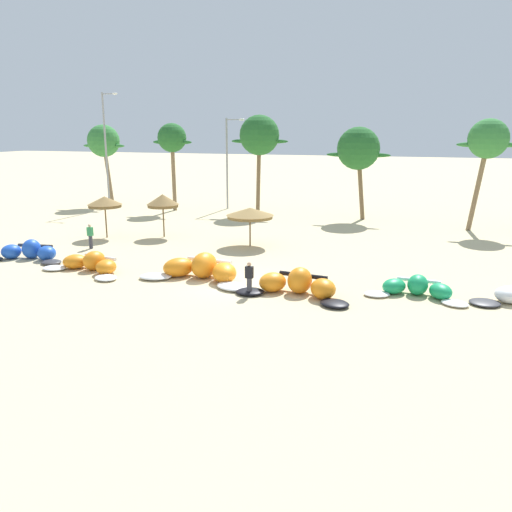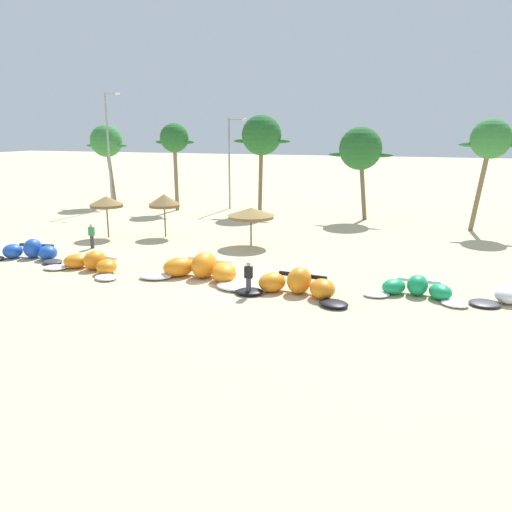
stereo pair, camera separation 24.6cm
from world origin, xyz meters
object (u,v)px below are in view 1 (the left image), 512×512
at_px(palm_center_left, 358,149).
at_px(lamppost_west, 107,146).
at_px(beach_umbrella_middle, 163,201).
at_px(palm_left_of_gap, 259,136).
at_px(palm_left, 172,139).
at_px(lamppost_west_center, 229,158).
at_px(kite_right_of_center, 417,288).
at_px(person_by_umbrellas, 90,236).
at_px(kite_center, 297,285).
at_px(person_near_kites, 249,279).
at_px(kite_left_of_center, 201,270).
at_px(palm_leftmost, 104,142).
at_px(kite_left, 90,264).
at_px(kite_far_left, 29,252).
at_px(beach_umbrella_near_palms, 250,213).
at_px(palm_center_right, 488,140).
at_px(beach_umbrella_near_van, 105,202).

height_order(palm_center_left, lamppost_west, lamppost_west).
distance_m(beach_umbrella_middle, lamppost_west, 16.23).
distance_m(beach_umbrella_middle, palm_left_of_gap, 14.01).
bearing_deg(palm_left, lamppost_west_center, 29.37).
height_order(kite_right_of_center, palm_left_of_gap, palm_left_of_gap).
height_order(person_by_umbrellas, palm_left, palm_left).
bearing_deg(kite_center, person_near_kites, -158.24).
height_order(kite_left_of_center, beach_umbrella_middle, beach_umbrella_middle).
bearing_deg(palm_leftmost, palm_left_of_gap, 0.94).
distance_m(kite_left, person_by_umbrellas, 5.79).
relative_size(kite_right_of_center, person_near_kites, 3.00).
height_order(kite_left_of_center, palm_left_of_gap, palm_left_of_gap).
xyz_separation_m(kite_right_of_center, beach_umbrella_middle, (-17.76, 8.52, 2.24)).
relative_size(kite_far_left, beach_umbrella_near_palms, 1.67).
height_order(kite_right_of_center, person_by_umbrellas, person_by_umbrellas).
distance_m(kite_far_left, kite_left, 5.20).
bearing_deg(kite_right_of_center, beach_umbrella_near_palms, 144.83).
relative_size(kite_right_of_center, lamppost_west, 0.45).
distance_m(kite_right_of_center, lamppost_west, 35.62).
relative_size(person_near_kites, lamppost_west_center, 0.19).
xyz_separation_m(person_near_kites, palm_left, (-15.48, 22.55, 5.81)).
bearing_deg(kite_left, palm_left_of_gap, 84.25).
xyz_separation_m(kite_left_of_center, palm_leftmost, (-20.42, 21.85, 5.82)).
bearing_deg(kite_left, palm_center_right, 42.55).
xyz_separation_m(beach_umbrella_near_palms, lamppost_west_center, (-7.41, 15.06, 2.63)).
distance_m(beach_umbrella_middle, palm_left, 13.33).
distance_m(palm_leftmost, lamppost_west, 2.60).
bearing_deg(kite_center, palm_center_left, 91.09).
distance_m(beach_umbrella_middle, palm_leftmost, 18.80).
height_order(beach_umbrella_near_van, palm_left_of_gap, palm_left_of_gap).
bearing_deg(palm_center_left, kite_left_of_center, -103.08).
height_order(beach_umbrella_middle, person_by_umbrellas, beach_umbrella_middle).
distance_m(kite_far_left, lamppost_west_center, 23.51).
relative_size(kite_center, person_near_kites, 3.55).
height_order(beach_umbrella_near_van, palm_left, palm_left).
relative_size(beach_umbrella_near_van, palm_leftmost, 0.37).
relative_size(kite_left, person_by_umbrellas, 3.33).
relative_size(kite_left, beach_umbrella_middle, 1.75).
bearing_deg(kite_left_of_center, beach_umbrella_near_palms, 91.40).
xyz_separation_m(kite_far_left, palm_leftmost, (-8.94, 21.27, 5.89)).
height_order(palm_leftmost, lamppost_west, lamppost_west).
bearing_deg(person_by_umbrellas, kite_left_of_center, -23.32).
distance_m(beach_umbrella_near_palms, palm_left_of_gap, 15.14).
bearing_deg(kite_left_of_center, person_by_umbrellas, 156.68).
xyz_separation_m(palm_leftmost, palm_center_right, (35.09, -3.02, 0.42)).
bearing_deg(beach_umbrella_middle, palm_left_of_gap, 77.14).
height_order(kite_far_left, palm_leftmost, palm_leftmost).
bearing_deg(palm_left, kite_left_of_center, -59.53).
distance_m(beach_umbrella_near_van, palm_center_right, 28.20).
height_order(palm_center_right, lamppost_west_center, lamppost_west_center).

